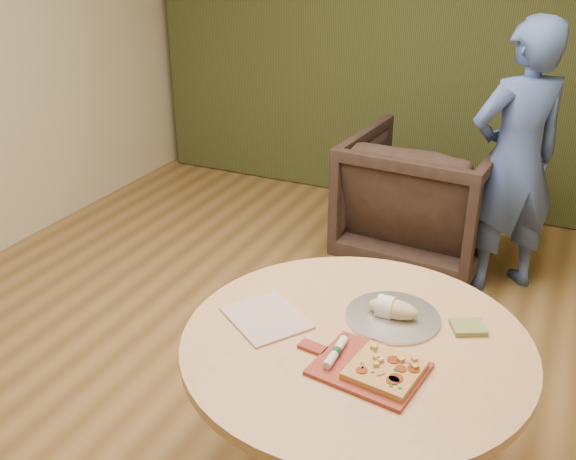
{
  "coord_description": "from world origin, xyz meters",
  "views": [
    {
      "loc": [
        1.07,
        -2.07,
        2.09
      ],
      "look_at": [
        -0.02,
        0.25,
        0.87
      ],
      "focal_mm": 40.0,
      "sensor_mm": 36.0,
      "label": 1
    }
  ],
  "objects_px": {
    "pizza_paddle": "(366,368)",
    "bread_roll": "(391,308)",
    "pedestal_table": "(355,370)",
    "person_standing": "(515,161)",
    "cutlery_roll": "(336,352)",
    "armchair": "(423,192)",
    "flatbread_pizza": "(385,369)",
    "serving_tray": "(393,317)"
  },
  "relations": [
    {
      "from": "pedestal_table",
      "to": "pizza_paddle",
      "type": "relative_size",
      "value": 2.73
    },
    {
      "from": "pedestal_table",
      "to": "person_standing",
      "type": "bearing_deg",
      "value": 81.96
    },
    {
      "from": "armchair",
      "to": "pizza_paddle",
      "type": "bearing_deg",
      "value": 103.33
    },
    {
      "from": "flatbread_pizza",
      "to": "serving_tray",
      "type": "bearing_deg",
      "value": 102.62
    },
    {
      "from": "serving_tray",
      "to": "bread_roll",
      "type": "height_order",
      "value": "bread_roll"
    },
    {
      "from": "pizza_paddle",
      "to": "cutlery_roll",
      "type": "bearing_deg",
      "value": -177.3
    },
    {
      "from": "pizza_paddle",
      "to": "pedestal_table",
      "type": "bearing_deg",
      "value": 128.05
    },
    {
      "from": "pedestal_table",
      "to": "bread_roll",
      "type": "xyz_separation_m",
      "value": [
        0.07,
        0.18,
        0.18
      ]
    },
    {
      "from": "flatbread_pizza",
      "to": "serving_tray",
      "type": "relative_size",
      "value": 0.7
    },
    {
      "from": "cutlery_roll",
      "to": "armchair",
      "type": "bearing_deg",
      "value": 95.81
    },
    {
      "from": "serving_tray",
      "to": "armchair",
      "type": "relative_size",
      "value": 0.37
    },
    {
      "from": "pedestal_table",
      "to": "flatbread_pizza",
      "type": "xyz_separation_m",
      "value": [
        0.16,
        -0.16,
        0.17
      ]
    },
    {
      "from": "serving_tray",
      "to": "person_standing",
      "type": "relative_size",
      "value": 0.21
    },
    {
      "from": "armchair",
      "to": "person_standing",
      "type": "bearing_deg",
      "value": 168.33
    },
    {
      "from": "cutlery_roll",
      "to": "person_standing",
      "type": "relative_size",
      "value": 0.12
    },
    {
      "from": "cutlery_roll",
      "to": "person_standing",
      "type": "bearing_deg",
      "value": 81.33
    },
    {
      "from": "bread_roll",
      "to": "armchair",
      "type": "bearing_deg",
      "value": 100.08
    },
    {
      "from": "pizza_paddle",
      "to": "bread_roll",
      "type": "distance_m",
      "value": 0.34
    },
    {
      "from": "flatbread_pizza",
      "to": "cutlery_roll",
      "type": "height_order",
      "value": "flatbread_pizza"
    },
    {
      "from": "pizza_paddle",
      "to": "armchair",
      "type": "relative_size",
      "value": 0.48
    },
    {
      "from": "armchair",
      "to": "serving_tray",
      "type": "bearing_deg",
      "value": 104.58
    },
    {
      "from": "flatbread_pizza",
      "to": "bread_roll",
      "type": "distance_m",
      "value": 0.35
    },
    {
      "from": "armchair",
      "to": "cutlery_roll",
      "type": "bearing_deg",
      "value": 100.57
    },
    {
      "from": "bread_roll",
      "to": "serving_tray",
      "type": "bearing_deg",
      "value": 0.0
    },
    {
      "from": "flatbread_pizza",
      "to": "armchair",
      "type": "height_order",
      "value": "armchair"
    },
    {
      "from": "pedestal_table",
      "to": "serving_tray",
      "type": "relative_size",
      "value": 3.56
    },
    {
      "from": "cutlery_roll",
      "to": "person_standing",
      "type": "xyz_separation_m",
      "value": [
        0.31,
        2.13,
        0.06
      ]
    },
    {
      "from": "pizza_paddle",
      "to": "serving_tray",
      "type": "distance_m",
      "value": 0.34
    },
    {
      "from": "cutlery_roll",
      "to": "flatbread_pizza",
      "type": "bearing_deg",
      "value": -5.71
    },
    {
      "from": "cutlery_roll",
      "to": "armchair",
      "type": "distance_m",
      "value": 2.32
    },
    {
      "from": "cutlery_roll",
      "to": "serving_tray",
      "type": "height_order",
      "value": "cutlery_roll"
    },
    {
      "from": "armchair",
      "to": "person_standing",
      "type": "relative_size",
      "value": 0.58
    },
    {
      "from": "pedestal_table",
      "to": "serving_tray",
      "type": "distance_m",
      "value": 0.25
    },
    {
      "from": "flatbread_pizza",
      "to": "bread_roll",
      "type": "height_order",
      "value": "bread_roll"
    },
    {
      "from": "pedestal_table",
      "to": "person_standing",
      "type": "xyz_separation_m",
      "value": [
        0.28,
        1.99,
        0.23
      ]
    },
    {
      "from": "bread_roll",
      "to": "pizza_paddle",
      "type": "bearing_deg",
      "value": -86.82
    },
    {
      "from": "pizza_paddle",
      "to": "person_standing",
      "type": "distance_m",
      "value": 2.15
    },
    {
      "from": "pedestal_table",
      "to": "person_standing",
      "type": "relative_size",
      "value": 0.76
    },
    {
      "from": "serving_tray",
      "to": "bread_roll",
      "type": "xyz_separation_m",
      "value": [
        -0.01,
        0.0,
        0.04
      ]
    },
    {
      "from": "cutlery_roll",
      "to": "armchair",
      "type": "xyz_separation_m",
      "value": [
        -0.25,
        2.29,
        -0.3
      ]
    },
    {
      "from": "pizza_paddle",
      "to": "armchair",
      "type": "bearing_deg",
      "value": 107.17
    },
    {
      "from": "serving_tray",
      "to": "armchair",
      "type": "xyz_separation_m",
      "value": [
        -0.36,
        1.96,
        -0.27
      ]
    }
  ]
}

